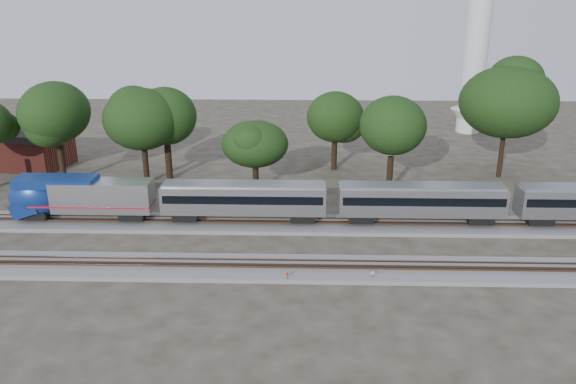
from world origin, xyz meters
The scene contains 15 objects.
ground centered at (0.00, 0.00, 0.00)m, with size 160.00×160.00×0.00m, color #383328.
track_far centered at (0.00, 6.00, 0.21)m, with size 160.00×5.00×0.73m.
track_near centered at (0.00, -4.00, 0.21)m, with size 160.00×5.00×0.73m.
train centered at (26.24, 6.00, 3.13)m, with size 106.22×3.03×4.47m.
switch_stand_red centered at (3.57, -6.23, 0.62)m, with size 0.29×0.15×0.97m.
switch_stand_white centered at (10.80, -5.82, 0.62)m, with size 0.29×0.14×0.96m.
switch_lever centered at (5.56, -6.01, 0.15)m, with size 0.50×0.30×0.30m, color #512D19.
brick_building centered at (-33.87, 26.65, 2.61)m, with size 12.04×9.53×5.19m.
tree_1 centered at (-25.80, 19.14, 9.24)m, with size 9.40×9.40×13.26m.
tree_2 centered at (-15.28, 19.77, 8.32)m, with size 8.48×8.48×11.95m.
tree_3 centered at (-12.72, 21.42, 8.35)m, with size 8.51×8.51×12.00m.
tree_4 centered at (-0.96, 16.62, 6.06)m, with size 6.19×6.19×8.72m.
tree_5 centered at (9.08, 26.34, 7.35)m, with size 7.49×7.49×10.56m.
tree_6 centered at (15.38, 17.15, 8.31)m, with size 8.46×8.46×11.93m.
tree_7 centered at (30.85, 23.65, 9.97)m, with size 10.15×10.15×14.30m.
Camera 1 is at (4.81, -48.27, 23.06)m, focal length 35.00 mm.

